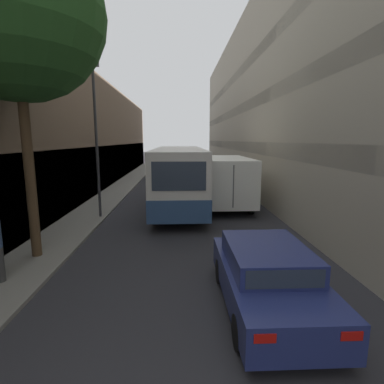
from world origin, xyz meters
TOP-DOWN VIEW (x-y plane):
  - ground_plane at (0.00, 15.00)m, footprint 150.00×150.00m
  - sidewalk_left at (-4.60, 15.00)m, footprint 1.91×60.00m
  - building_left_shopfront at (-6.65, 15.00)m, footprint 2.40×60.00m
  - building_right_apartment at (5.39, 15.00)m, footprint 2.40×60.00m
  - car_hatchback at (1.53, 5.93)m, footprint 1.81×4.02m
  - bus at (-0.30, 16.02)m, footprint 2.46×10.10m
  - box_truck at (2.07, 16.45)m, footprint 2.45×7.22m
  - panel_van at (-1.64, 27.13)m, footprint 1.84×4.16m
  - street_lamp at (-3.89, 13.55)m, footprint 0.36×0.80m
  - street_tree_left at (-4.60, 8.91)m, footprint 4.74×4.74m

SIDE VIEW (x-z plane):
  - ground_plane at x=0.00m, z-range 0.00..0.00m
  - sidewalk_left at x=-4.60m, z-range 0.00..0.10m
  - car_hatchback at x=1.53m, z-range 0.02..1.39m
  - panel_van at x=-1.64m, z-range 0.11..2.18m
  - box_truck at x=2.07m, z-range 0.14..2.77m
  - bus at x=-0.30m, z-range 0.09..3.19m
  - building_left_shopfront at x=-6.65m, z-range -0.36..7.45m
  - street_lamp at x=-3.89m, z-range 1.42..8.19m
  - building_right_apartment at x=5.39m, z-range -0.03..12.25m
  - street_tree_left at x=-4.60m, z-range 2.30..11.48m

